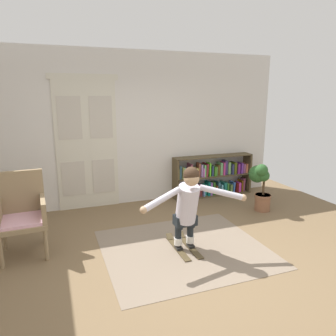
# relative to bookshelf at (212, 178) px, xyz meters

# --- Properties ---
(ground_plane) EXTENTS (7.20, 7.20, 0.00)m
(ground_plane) POSITION_rel_bookshelf_xyz_m (-1.61, -2.39, -0.38)
(ground_plane) COLOR brown
(back_wall) EXTENTS (6.00, 0.10, 2.90)m
(back_wall) POSITION_rel_bookshelf_xyz_m (-1.61, 0.21, 1.07)
(back_wall) COLOR silver
(back_wall) RESTS_ON ground
(double_door) EXTENTS (1.22, 0.05, 2.45)m
(double_door) POSITION_rel_bookshelf_xyz_m (-2.52, 0.15, 0.85)
(double_door) COLOR beige
(double_door) RESTS_ON ground
(rug) EXTENTS (2.20, 1.99, 0.01)m
(rug) POSITION_rel_bookshelf_xyz_m (-1.50, -2.02, -0.38)
(rug) COLOR #7E6E5C
(rug) RESTS_ON ground
(bookshelf) EXTENTS (1.73, 0.30, 0.85)m
(bookshelf) POSITION_rel_bookshelf_xyz_m (0.00, 0.00, 0.00)
(bookshelf) COLOR #4D412A
(bookshelf) RESTS_ON ground
(wicker_chair) EXTENTS (0.63, 0.63, 1.10)m
(wicker_chair) POSITION_rel_bookshelf_xyz_m (-3.57, -1.37, 0.20)
(wicker_chair) COLOR #907956
(wicker_chair) RESTS_ON ground
(potted_plant) EXTENTS (0.42, 0.39, 0.90)m
(potted_plant) POSITION_rel_bookshelf_xyz_m (0.38, -1.13, 0.16)
(potted_plant) COLOR brown
(potted_plant) RESTS_ON ground
(skis_pair) EXTENTS (0.28, 0.76, 0.07)m
(skis_pair) POSITION_rel_bookshelf_xyz_m (-1.50, -1.99, -0.36)
(skis_pair) COLOR #483B24
(skis_pair) RESTS_ON rug
(person_skier) EXTENTS (1.44, 0.53, 1.14)m
(person_skier) POSITION_rel_bookshelf_xyz_m (-1.50, -2.14, 0.33)
(person_skier) COLOR white
(person_skier) RESTS_ON skis_pair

